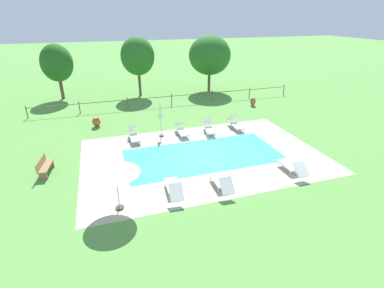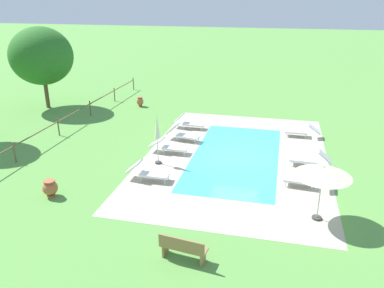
% 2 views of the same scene
% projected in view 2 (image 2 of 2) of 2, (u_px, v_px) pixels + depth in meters
% --- Properties ---
extents(ground_plane, '(160.00, 160.00, 0.00)m').
position_uv_depth(ground_plane, '(236.00, 156.00, 19.79)').
color(ground_plane, '#599342').
extents(pool_deck_paving, '(13.90, 9.09, 0.01)m').
position_uv_depth(pool_deck_paving, '(236.00, 156.00, 19.78)').
color(pool_deck_paving, '#B2A893').
rests_on(pool_deck_paving, ground).
extents(swimming_pool_water, '(9.11, 4.30, 0.01)m').
position_uv_depth(swimming_pool_water, '(236.00, 156.00, 19.78)').
color(swimming_pool_water, '#42CCD6').
rests_on(swimming_pool_water, ground).
extents(pool_coping_rim, '(9.59, 4.78, 0.01)m').
position_uv_depth(pool_coping_rim, '(236.00, 156.00, 19.78)').
color(pool_coping_rim, '#C0B59F').
rests_on(pool_coping_rim, ground).
extents(sun_lounger_north_near_steps, '(0.68, 1.97, 0.91)m').
position_uv_depth(sun_lounger_north_near_steps, '(189.00, 122.00, 23.76)').
color(sun_lounger_north_near_steps, white).
rests_on(sun_lounger_north_near_steps, ground).
extents(sun_lounger_north_mid, '(0.69, 2.00, 0.88)m').
position_uv_depth(sun_lounger_north_mid, '(309.00, 159.00, 18.54)').
color(sun_lounger_north_mid, white).
rests_on(sun_lounger_north_mid, ground).
extents(sun_lounger_north_far, '(0.67, 2.06, 0.77)m').
position_uv_depth(sun_lounger_north_far, '(170.00, 146.00, 20.10)').
color(sun_lounger_north_far, white).
rests_on(sun_lounger_north_far, ground).
extents(sun_lounger_north_end, '(0.76, 2.03, 0.86)m').
position_uv_depth(sun_lounger_north_end, '(306.00, 179.00, 16.51)').
color(sun_lounger_north_end, white).
rests_on(sun_lounger_north_end, ground).
extents(sun_lounger_south_near_corner, '(0.62, 1.97, 0.88)m').
position_uv_depth(sun_lounger_south_near_corner, '(148.00, 172.00, 17.15)').
color(sun_lounger_south_near_corner, white).
rests_on(sun_lounger_south_near_corner, ground).
extents(sun_lounger_south_mid, '(0.60, 2.01, 0.82)m').
position_uv_depth(sun_lounger_south_mid, '(301.00, 131.00, 22.36)').
color(sun_lounger_south_mid, white).
rests_on(sun_lounger_south_mid, ground).
extents(sun_lounger_south_far, '(0.95, 2.01, 0.92)m').
position_uv_depth(sun_lounger_south_far, '(184.00, 134.00, 21.79)').
color(sun_lounger_south_far, white).
rests_on(sun_lounger_south_far, ground).
extents(patio_umbrella_open_foreground, '(2.04, 2.04, 2.17)m').
position_uv_depth(patio_umbrella_open_foreground, '(323.00, 172.00, 13.61)').
color(patio_umbrella_open_foreground, '#383838').
rests_on(patio_umbrella_open_foreground, ground).
extents(patio_umbrella_closed_row_west, '(0.32, 0.32, 2.53)m').
position_uv_depth(patio_umbrella_closed_row_west, '(157.00, 130.00, 18.36)').
color(patio_umbrella_closed_row_west, '#383838').
rests_on(patio_umbrella_closed_row_west, ground).
extents(wooden_bench_lawn_side, '(0.65, 1.55, 0.87)m').
position_uv_depth(wooden_bench_lawn_side, '(183.00, 248.00, 11.93)').
color(wooden_bench_lawn_side, '#937047').
rests_on(wooden_bench_lawn_side, ground).
extents(terracotta_urn_near_fence, '(0.61, 0.61, 0.72)m').
position_uv_depth(terracotta_urn_near_fence, '(50.00, 188.00, 15.75)').
color(terracotta_urn_near_fence, '#A85B38').
rests_on(terracotta_urn_near_fence, ground).
extents(terracotta_urn_by_tree, '(0.50, 0.50, 0.72)m').
position_uv_depth(terracotta_urn_by_tree, '(140.00, 101.00, 28.38)').
color(terracotta_urn_by_tree, '#A85B38').
rests_on(terracotta_urn_by_tree, ground).
extents(perimeter_fence, '(23.88, 0.08, 1.05)m').
position_uv_depth(perimeter_fence, '(58.00, 124.00, 22.45)').
color(perimeter_fence, brown).
rests_on(perimeter_fence, ground).
extents(tree_west_mid, '(4.33, 4.33, 5.72)m').
position_uv_depth(tree_west_mid, '(41.00, 56.00, 26.90)').
color(tree_west_mid, brown).
rests_on(tree_west_mid, ground).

